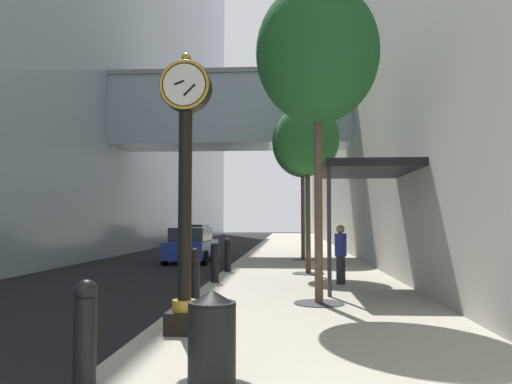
{
  "coord_description": "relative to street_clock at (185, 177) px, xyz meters",
  "views": [
    {
      "loc": [
        2.39,
        -2.55,
        1.94
      ],
      "look_at": [
        0.85,
        20.71,
        3.28
      ],
      "focal_mm": 35.19,
      "sensor_mm": 36.0,
      "label": 1
    }
  ],
  "objects": [
    {
      "name": "pedestrian_walking",
      "position": [
        3.16,
        6.47,
        -1.63
      ],
      "size": [
        0.46,
        0.46,
        1.68
      ],
      "color": "#23232D",
      "rests_on": "sidewalk_right"
    },
    {
      "name": "bollard_third",
      "position": [
        -0.49,
        3.51,
        -1.9
      ],
      "size": [
        0.25,
        0.25,
        1.17
      ],
      "color": "black",
      "rests_on": "sidewalk_right"
    },
    {
      "name": "street_clock",
      "position": [
        0.0,
        0.0,
        0.0
      ],
      "size": [
        0.84,
        0.55,
        4.58
      ],
      "color": "black",
      "rests_on": "sidewalk_right"
    },
    {
      "name": "bollard_nearest",
      "position": [
        -0.49,
        -2.75,
        -1.9
      ],
      "size": [
        0.25,
        0.25,
        1.17
      ],
      "color": "black",
      "rests_on": "sidewalk_right"
    },
    {
      "name": "sidewalk_right",
      "position": [
        2.14,
        24.49,
        -2.59
      ],
      "size": [
        5.66,
        80.0,
        0.14
      ],
      "primitive_type": "cube",
      "color": "#ADA593",
      "rests_on": "ground"
    },
    {
      "name": "ground_plane",
      "position": [
        -0.69,
        21.49,
        -2.66
      ],
      "size": [
        110.0,
        110.0,
        0.0
      ],
      "primitive_type": "plane",
      "color": "black",
      "rests_on": "ground"
    },
    {
      "name": "car_black_near",
      "position": [
        -5.12,
        28.04,
        -1.85
      ],
      "size": [
        2.12,
        4.44,
        1.67
      ],
      "color": "black",
      "rests_on": "ground"
    },
    {
      "name": "bollard_fourth",
      "position": [
        -0.49,
        6.63,
        -1.9
      ],
      "size": [
        0.25,
        0.25,
        1.17
      ],
      "color": "black",
      "rests_on": "sidewalk_right"
    },
    {
      "name": "street_tree_mid_near",
      "position": [
        2.34,
        9.23,
        2.09
      ],
      "size": [
        2.2,
        2.2,
        5.9
      ],
      "color": "#333335",
      "rests_on": "sidewalk_right"
    },
    {
      "name": "street_tree_mid_far",
      "position": [
        2.34,
        15.43,
        2.94
      ],
      "size": [
        2.85,
        2.85,
        7.12
      ],
      "color": "#333335",
      "rests_on": "sidewalk_right"
    },
    {
      "name": "trash_bin",
      "position": [
        0.86,
        -2.59,
        -1.98
      ],
      "size": [
        0.53,
        0.53,
        1.05
      ],
      "color": "black",
      "rests_on": "sidewalk_right"
    },
    {
      "name": "storefront_awning",
      "position": [
        3.73,
        5.67,
        0.63
      ],
      "size": [
        2.4,
        3.6,
        3.3
      ],
      "color": "black",
      "rests_on": "sidewalk_right"
    },
    {
      "name": "bollard_fifth",
      "position": [
        -0.49,
        9.76,
        -1.9
      ],
      "size": [
        0.25,
        0.25,
        1.17
      ],
      "color": "black",
      "rests_on": "sidewalk_right"
    },
    {
      "name": "car_blue_mid",
      "position": [
        -2.89,
        15.36,
        -1.86
      ],
      "size": [
        2.06,
        4.58,
        1.63
      ],
      "color": "navy",
      "rests_on": "ground"
    },
    {
      "name": "street_tree_near",
      "position": [
        2.34,
        3.03,
        3.01
      ],
      "size": [
        2.75,
        2.75,
        7.14
      ],
      "color": "#333335",
      "rests_on": "sidewalk_right"
    }
  ]
}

